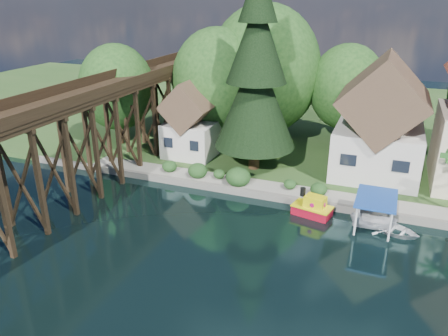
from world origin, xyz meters
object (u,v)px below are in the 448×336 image
at_px(shed, 192,124).
at_px(tugboat, 313,208).
at_px(boat_canopy, 374,216).
at_px(trestle_bridge, 92,129).
at_px(house_left, 380,126).
at_px(conifer, 256,75).
at_px(boat_white_a, 395,229).

bearing_deg(shed, tugboat, -29.44).
xyz_separation_m(shed, boat_canopy, (18.60, -8.51, -2.70)).
xyz_separation_m(trestle_bridge, boat_canopy, (23.60, 0.81, -4.22)).
bearing_deg(tugboat, house_left, 67.21).
bearing_deg(conifer, boat_canopy, -32.20).
xyz_separation_m(conifer, boat_white_a, (13.01, -7.23, -9.06)).
distance_m(trestle_bridge, shed, 10.69).
bearing_deg(boat_canopy, boat_white_a, -0.30).
height_order(house_left, boat_canopy, house_left).
xyz_separation_m(conifer, boat_canopy, (11.48, -7.23, -8.30)).
bearing_deg(shed, trestle_bridge, -118.19).
bearing_deg(boat_canopy, shed, 155.40).
distance_m(trestle_bridge, boat_canopy, 23.98).
relative_size(shed, boat_canopy, 1.91).
distance_m(shed, boat_canopy, 20.63).
height_order(boat_white_a, boat_canopy, boat_canopy).
bearing_deg(shed, boat_white_a, -22.95).
height_order(shed, boat_white_a, shed).
xyz_separation_m(shed, conifer, (7.12, -1.29, 5.60)).
height_order(conifer, boat_white_a, conifer).
bearing_deg(boat_white_a, boat_canopy, 107.01).
distance_m(house_left, shed, 18.11).
distance_m(shed, boat_white_a, 22.13).
bearing_deg(house_left, boat_canopy, -86.60).
relative_size(trestle_bridge, shed, 5.63).
distance_m(tugboat, boat_white_a, 6.13).
bearing_deg(house_left, tugboat, -112.79).
bearing_deg(house_left, boat_white_a, -78.00).
relative_size(shed, tugboat, 2.38).
height_order(tugboat, boat_canopy, boat_canopy).
bearing_deg(boat_white_a, tugboat, 101.71).
xyz_separation_m(house_left, tugboat, (-3.96, -9.42, -4.49)).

